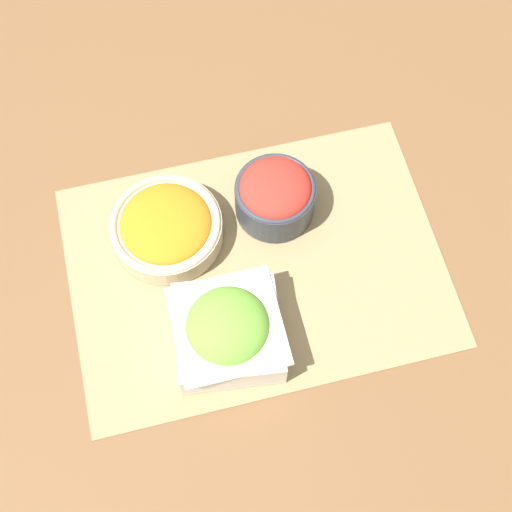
# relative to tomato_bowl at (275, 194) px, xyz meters

# --- Properties ---
(ground_plane) EXTENTS (3.00, 3.00, 0.00)m
(ground_plane) POSITION_rel_tomato_bowl_xyz_m (-0.05, -0.08, -0.05)
(ground_plane) COLOR brown
(placemat) EXTENTS (0.52, 0.37, 0.00)m
(placemat) POSITION_rel_tomato_bowl_xyz_m (-0.05, -0.08, -0.04)
(placemat) COLOR #937F56
(placemat) RESTS_ON ground_plane
(tomato_bowl) EXTENTS (0.11, 0.11, 0.08)m
(tomato_bowl) POSITION_rel_tomato_bowl_xyz_m (0.00, 0.00, 0.00)
(tomato_bowl) COLOR #333842
(tomato_bowl) RESTS_ON placemat
(lettuce_bowl) EXTENTS (0.15, 0.15, 0.08)m
(lettuce_bowl) POSITION_rel_tomato_bowl_xyz_m (-0.11, -0.18, -0.00)
(lettuce_bowl) COLOR white
(lettuce_bowl) RESTS_ON placemat
(carrot_bowl) EXTENTS (0.16, 0.16, 0.05)m
(carrot_bowl) POSITION_rel_tomato_bowl_xyz_m (-0.16, -0.01, -0.01)
(carrot_bowl) COLOR #C6B28E
(carrot_bowl) RESTS_ON placemat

